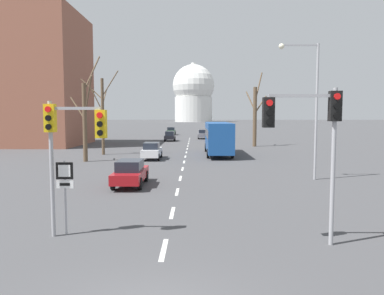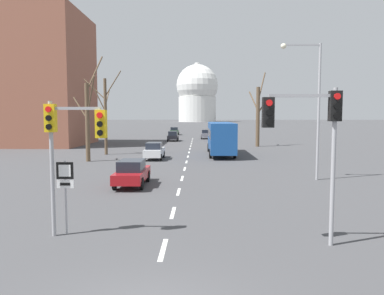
{
  "view_description": "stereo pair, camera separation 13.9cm",
  "coord_description": "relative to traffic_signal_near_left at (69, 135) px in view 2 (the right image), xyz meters",
  "views": [
    {
      "loc": [
        0.98,
        -7.16,
        4.2
      ],
      "look_at": [
        0.88,
        6.2,
        3.07
      ],
      "focal_mm": 35.0,
      "sensor_mm": 36.0,
      "label": 1
    },
    {
      "loc": [
        1.12,
        -7.15,
        4.2
      ],
      "look_at": [
        0.88,
        6.2,
        3.07
      ],
      "focal_mm": 35.0,
      "sensor_mm": 36.0,
      "label": 2
    }
  ],
  "objects": [
    {
      "name": "lane_stripe_0",
      "position": [
        3.35,
        -1.29,
        -3.56
      ],
      "size": [
        0.16,
        2.0,
        0.01
      ],
      "primitive_type": "cube",
      "color": "silver",
      "rests_on": "ground_plane"
    },
    {
      "name": "lane_stripe_1",
      "position": [
        3.35,
        3.21,
        -3.56
      ],
      "size": [
        0.16,
        2.0,
        0.01
      ],
      "primitive_type": "cube",
      "color": "silver",
      "rests_on": "ground_plane"
    },
    {
      "name": "lane_stripe_2",
      "position": [
        3.35,
        7.71,
        -3.56
      ],
      "size": [
        0.16,
        2.0,
        0.01
      ],
      "primitive_type": "cube",
      "color": "silver",
      "rests_on": "ground_plane"
    },
    {
      "name": "lane_stripe_3",
      "position": [
        3.35,
        12.21,
        -3.56
      ],
      "size": [
        0.16,
        2.0,
        0.01
      ],
      "primitive_type": "cube",
      "color": "silver",
      "rests_on": "ground_plane"
    },
    {
      "name": "lane_stripe_4",
      "position": [
        3.35,
        16.71,
        -3.56
      ],
      "size": [
        0.16,
        2.0,
        0.01
      ],
      "primitive_type": "cube",
      "color": "silver",
      "rests_on": "ground_plane"
    },
    {
      "name": "lane_stripe_5",
      "position": [
        3.35,
        21.21,
        -3.56
      ],
      "size": [
        0.16,
        2.0,
        0.01
      ],
      "primitive_type": "cube",
      "color": "silver",
      "rests_on": "ground_plane"
    },
    {
      "name": "lane_stripe_6",
      "position": [
        3.35,
        25.71,
        -3.56
      ],
      "size": [
        0.16,
        2.0,
        0.01
      ],
      "primitive_type": "cube",
      "color": "silver",
      "rests_on": "ground_plane"
    },
    {
      "name": "lane_stripe_7",
      "position": [
        3.35,
        30.21,
        -3.56
      ],
      "size": [
        0.16,
        2.0,
        0.01
      ],
      "primitive_type": "cube",
      "color": "silver",
      "rests_on": "ground_plane"
    },
    {
      "name": "lane_stripe_8",
      "position": [
        3.35,
        34.71,
        -3.56
      ],
      "size": [
        0.16,
        2.0,
        0.01
      ],
      "primitive_type": "cube",
      "color": "silver",
      "rests_on": "ground_plane"
    },
    {
      "name": "lane_stripe_9",
      "position": [
        3.35,
        39.21,
        -3.56
      ],
      "size": [
        0.16,
        2.0,
        0.01
      ],
      "primitive_type": "cube",
      "color": "silver",
      "rests_on": "ground_plane"
    },
    {
      "name": "lane_stripe_10",
      "position": [
        3.35,
        43.71,
        -3.56
      ],
      "size": [
        0.16,
        2.0,
        0.01
      ],
      "primitive_type": "cube",
      "color": "silver",
      "rests_on": "ground_plane"
    },
    {
      "name": "lane_stripe_11",
      "position": [
        3.35,
        48.21,
        -3.56
      ],
      "size": [
        0.16,
        2.0,
        0.01
      ],
      "primitive_type": "cube",
      "color": "silver",
      "rests_on": "ground_plane"
    },
    {
      "name": "lane_stripe_12",
      "position": [
        3.35,
        52.71,
        -3.56
      ],
      "size": [
        0.16,
        2.0,
        0.01
      ],
      "primitive_type": "cube",
      "color": "silver",
      "rests_on": "ground_plane"
    },
    {
      "name": "lane_stripe_13",
      "position": [
        3.35,
        57.21,
        -3.56
      ],
      "size": [
        0.16,
        2.0,
        0.01
      ],
      "primitive_type": "cube",
      "color": "silver",
      "rests_on": "ground_plane"
    },
    {
      "name": "traffic_signal_near_left",
      "position": [
        0.0,
        0.0,
        0.0
      ],
      "size": [
        2.1,
        0.34,
        4.71
      ],
      "color": "#9E9EA3",
      "rests_on": "ground_plane"
    },
    {
      "name": "traffic_signal_near_right",
      "position": [
        8.04,
        -0.8,
        0.31
      ],
      "size": [
        2.47,
        0.34,
        5.09
      ],
      "color": "#9E9EA3",
      "rests_on": "ground_plane"
    },
    {
      "name": "route_sign_post",
      "position": [
        -0.24,
        0.19,
        -1.76
      ],
      "size": [
        0.6,
        0.08,
        2.64
      ],
      "color": "#9E9EA3",
      "rests_on": "ground_plane"
    },
    {
      "name": "street_lamp_right",
      "position": [
        11.79,
        11.8,
        1.87
      ],
      "size": [
        2.62,
        0.36,
        8.85
      ],
      "color": "#9E9EA3",
      "rests_on": "ground_plane"
    },
    {
      "name": "sedan_near_left",
      "position": [
        7.22,
        50.88,
        -2.7
      ],
      "size": [
        1.81,
        4.46,
        1.69
      ],
      "color": "navy",
      "rests_on": "ground_plane"
    },
    {
      "name": "sedan_near_right",
      "position": [
        0.44,
        9.52,
        -2.76
      ],
      "size": [
        1.73,
        4.44,
        1.57
      ],
      "color": "maroon",
      "rests_on": "ground_plane"
    },
    {
      "name": "sedan_mid_centre",
      "position": [
        -0.94,
        70.3,
        -2.7
      ],
      "size": [
        1.92,
        4.5,
        1.72
      ],
      "color": "#2D4C33",
      "rests_on": "ground_plane"
    },
    {
      "name": "sedan_far_left",
      "position": [
        5.81,
        55.9,
        -2.72
      ],
      "size": [
        1.88,
        4.02,
        1.68
      ],
      "color": "slate",
      "rests_on": "ground_plane"
    },
    {
      "name": "sedan_far_right",
      "position": [
        0.14,
        23.44,
        -2.74
      ],
      "size": [
        1.73,
        4.49,
        1.63
      ],
      "color": "silver",
      "rests_on": "ground_plane"
    },
    {
      "name": "sedan_distant_centre",
      "position": [
        0.14,
        49.69,
        -2.73
      ],
      "size": [
        1.75,
        4.11,
        1.66
      ],
      "color": "black",
      "rests_on": "ground_plane"
    },
    {
      "name": "city_bus",
      "position": [
        6.84,
        27.42,
        -1.52
      ],
      "size": [
        2.66,
        10.8,
        3.48
      ],
      "color": "#19478C",
      "rests_on": "ground_plane"
    },
    {
      "name": "bare_tree_left_near",
      "position": [
        -5.67,
        27.68,
        0.97
      ],
      "size": [
        4.36,
        2.37,
        9.04
      ],
      "color": "brown",
      "rests_on": "ground_plane"
    },
    {
      "name": "bare_tree_right_near",
      "position": [
        12.61,
        38.86,
        0.92
      ],
      "size": [
        2.99,
        2.4,
        10.27
      ],
      "color": "brown",
      "rests_on": "ground_plane"
    },
    {
      "name": "bare_tree_left_far",
      "position": [
        -5.73,
        21.49,
        0.48
      ],
      "size": [
        2.94,
        3.98,
        9.89
      ],
      "color": "brown",
      "rests_on": "ground_plane"
    },
    {
      "name": "capitol_dome",
      "position": [
        3.35,
        251.61,
        16.44
      ],
      "size": [
        29.07,
        29.07,
        41.07
      ],
      "color": "silver",
      "rests_on": "ground_plane"
    },
    {
      "name": "apartment_block_left",
      "position": [
        -21.01,
        41.17,
        5.81
      ],
      "size": [
        18.0,
        14.0,
        18.76
      ],
      "primitive_type": "cube",
      "color": "#935642",
      "rests_on": "ground_plane"
    }
  ]
}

